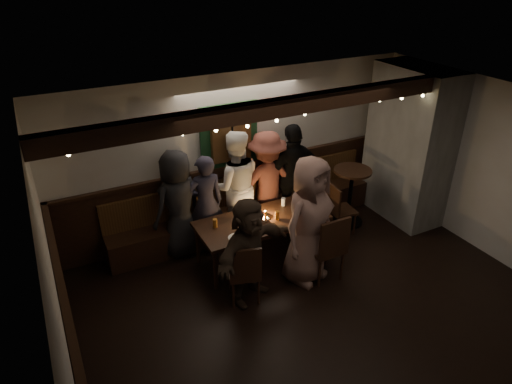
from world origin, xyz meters
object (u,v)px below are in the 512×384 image
high_top (351,190)px  person_g (308,221)px  person_b (206,203)px  person_c (235,186)px  chair_near_left (245,271)px  chair_near_right (329,245)px  chair_end (338,207)px  person_f (249,251)px  dining_table (262,223)px  person_a (178,204)px  person_e (293,177)px  person_d (267,182)px

high_top → person_g: bearing=-147.6°
person_b → person_c: person_c is taller
chair_near_left → person_g: (1.01, 0.09, 0.42)m
chair_near_right → chair_end: 1.27m
person_b → person_f: size_ratio=1.04×
chair_near_left → person_g: 1.10m
dining_table → person_a: 1.28m
person_c → person_g: person_g is taller
person_a → person_e: 1.93m
person_f → dining_table: bearing=26.9°
person_d → person_e: size_ratio=0.95×
person_b → person_f: person_b is taller
person_f → person_c: bearing=47.7°
person_a → person_g: person_g is taller
person_d → high_top: bearing=164.9°
person_b → person_g: bearing=128.7°
chair_end → person_f: 2.15m
person_f → person_g: person_g is taller
high_top → person_a: size_ratio=0.59×
high_top → person_c: 1.98m
person_c → person_a: bearing=16.6°
person_b → chair_near_right: bearing=130.8°
dining_table → chair_near_right: size_ratio=1.87×
chair_near_right → person_d: person_d is taller
dining_table → person_e: size_ratio=1.08×
dining_table → person_a: (-1.02, 0.75, 0.21)m
chair_near_left → chair_near_right: chair_near_right is taller
chair_near_right → high_top: 1.66m
dining_table → chair_near_left: (-0.66, -0.76, -0.12)m
dining_table → person_b: person_b is taller
chair_end → person_g: bearing=-145.4°
person_e → person_g: person_g is taller
person_d → person_g: person_g is taller
person_d → person_g: (-0.12, -1.41, 0.07)m
chair_end → person_e: person_e is taller
person_a → chair_end: bearing=143.5°
dining_table → high_top: (1.81, 0.26, -0.00)m
chair_near_left → person_g: size_ratio=0.49×
chair_end → person_e: bearing=132.4°
person_a → person_f: size_ratio=1.12×
dining_table → high_top: bearing=8.0°
person_a → person_d: person_d is taller
person_c → person_d: 0.55m
chair_end → person_e: size_ratio=0.49×
person_d → person_e: bearing=173.3°
person_f → person_g: 0.93m
person_g → person_e: bearing=47.1°
person_c → chair_near_left: bearing=84.1°
person_b → person_c: bearing=-166.2°
chair_near_right → person_g: bearing=139.9°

